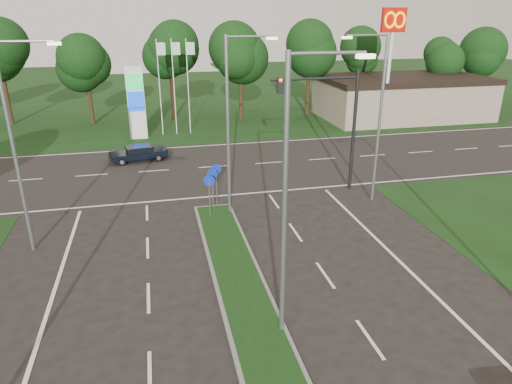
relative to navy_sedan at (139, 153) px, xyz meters
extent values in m
cube|color=black|center=(3.97, 28.41, -0.59)|extent=(160.00, 50.00, 0.02)
cube|color=black|center=(3.97, -2.59, -0.59)|extent=(160.00, 12.00, 0.02)
cube|color=slate|center=(3.97, -22.59, -0.53)|extent=(2.00, 26.00, 0.12)
cube|color=gray|center=(25.97, 9.41, 1.41)|extent=(16.00, 9.00, 4.00)
cylinder|color=gray|center=(4.77, -20.59, 3.91)|extent=(0.16, 0.16, 9.00)
cylinder|color=gray|center=(5.87, -20.59, 8.31)|extent=(2.20, 0.10, 0.10)
cube|color=#FFF2CC|center=(6.97, -20.59, 8.21)|extent=(0.50, 0.22, 0.12)
cylinder|color=gray|center=(4.77, -10.59, 3.91)|extent=(0.16, 0.16, 9.00)
cylinder|color=gray|center=(5.87, -10.59, 8.31)|extent=(2.20, 0.10, 0.10)
cube|color=#FFF2CC|center=(6.97, -10.59, 8.21)|extent=(0.50, 0.22, 0.12)
cylinder|color=gray|center=(-4.53, -12.59, 3.91)|extent=(0.16, 0.16, 9.00)
cylinder|color=gray|center=(-3.43, -12.59, 8.31)|extent=(2.20, 0.10, 0.10)
cube|color=#FFF2CC|center=(-2.33, -12.59, 8.21)|extent=(0.50, 0.22, 0.12)
cylinder|color=gray|center=(12.97, -10.59, 3.91)|extent=(0.16, 0.16, 9.00)
cylinder|color=gray|center=(11.87, -10.59, 8.31)|extent=(2.20, 0.10, 0.10)
cube|color=#FFF2CC|center=(10.77, -10.59, 8.21)|extent=(0.50, 0.22, 0.12)
cylinder|color=black|center=(12.47, -8.59, 2.91)|extent=(0.20, 0.20, 7.00)
cylinder|color=black|center=(9.97, -8.59, 6.01)|extent=(5.00, 0.14, 0.14)
cube|color=black|center=(7.97, -8.59, 5.71)|extent=(0.28, 0.28, 0.90)
sphere|color=#FF190C|center=(7.97, -8.77, 6.01)|extent=(0.20, 0.20, 0.20)
cylinder|color=gray|center=(3.67, -11.09, 0.51)|extent=(0.06, 0.06, 2.20)
cylinder|color=#0C26A5|center=(3.67, -11.09, 1.51)|extent=(0.56, 0.04, 0.56)
cylinder|color=gray|center=(3.97, -10.09, 0.51)|extent=(0.06, 0.06, 2.20)
cylinder|color=#0C26A5|center=(3.97, -10.09, 1.51)|extent=(0.56, 0.04, 0.56)
cylinder|color=gray|center=(4.27, -9.39, 0.51)|extent=(0.06, 0.06, 2.20)
cylinder|color=#0C26A5|center=(4.27, -9.39, 1.51)|extent=(0.56, 0.04, 0.56)
cube|color=silver|center=(-0.03, 6.41, 2.41)|extent=(1.40, 0.30, 6.00)
cube|color=#0CA53F|center=(-0.03, 6.23, 4.21)|extent=(1.30, 0.08, 1.20)
cube|color=#0C3FBF|center=(-0.03, 6.23, 2.61)|extent=(1.30, 0.08, 1.60)
cylinder|color=silver|center=(1.97, 7.41, 3.41)|extent=(0.08, 0.08, 8.00)
cube|color=#B2D8B2|center=(2.32, 7.41, 6.61)|extent=(0.70, 0.02, 1.00)
cylinder|color=silver|center=(3.17, 7.41, 3.41)|extent=(0.08, 0.08, 8.00)
cube|color=#B2D8B2|center=(3.52, 7.41, 6.61)|extent=(0.70, 0.02, 1.00)
cylinder|color=silver|center=(4.37, 7.41, 3.41)|extent=(0.08, 0.08, 8.00)
cube|color=#B2D8B2|center=(4.72, 7.41, 6.61)|extent=(0.70, 0.02, 1.00)
cylinder|color=silver|center=(21.97, 5.41, 4.41)|extent=(0.30, 0.30, 10.00)
cube|color=#BF0C07|center=(21.97, 5.41, 8.81)|extent=(2.20, 0.35, 2.00)
torus|color=#FFC600|center=(21.52, 5.19, 8.81)|extent=(1.06, 0.16, 1.06)
torus|color=#FFC600|center=(22.42, 5.19, 8.81)|extent=(1.06, 0.16, 1.06)
cylinder|color=black|center=(3.97, 13.41, 1.61)|extent=(0.36, 0.36, 4.40)
sphere|color=black|center=(3.97, 13.41, 5.91)|extent=(6.00, 6.00, 6.00)
sphere|color=black|center=(4.27, 13.21, 6.91)|extent=(4.80, 4.80, 4.80)
cube|color=black|center=(-0.02, 0.00, -0.09)|extent=(4.18, 2.25, 0.41)
cube|color=black|center=(0.06, 0.01, 0.30)|extent=(1.95, 1.65, 0.38)
cube|color=black|center=(0.06, 0.01, 0.49)|extent=(1.62, 1.52, 0.04)
cylinder|color=black|center=(-1.15, -0.93, -0.31)|extent=(0.58, 0.27, 0.56)
cylinder|color=black|center=(-1.39, 0.51, -0.31)|extent=(0.58, 0.27, 0.56)
cylinder|color=black|center=(1.35, -0.52, -0.31)|extent=(0.58, 0.27, 0.56)
cylinder|color=black|center=(1.11, 0.93, -0.31)|extent=(0.58, 0.27, 0.56)
camera|label=1|loc=(1.16, -32.52, 9.29)|focal=32.00mm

